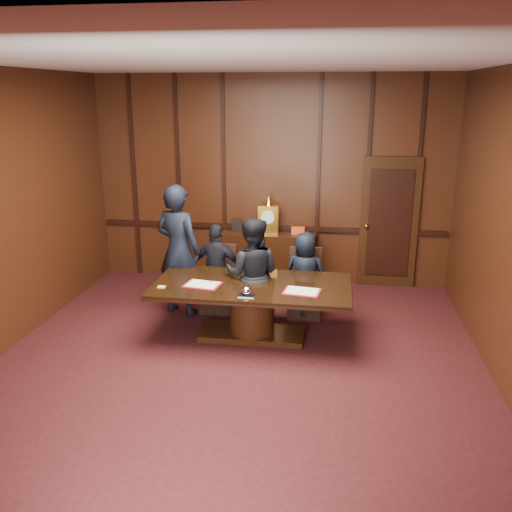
{
  "coord_description": "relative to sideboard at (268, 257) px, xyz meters",
  "views": [
    {
      "loc": [
        1.1,
        -5.57,
        3.19
      ],
      "look_at": [
        0.06,
        1.42,
        1.05
      ],
      "focal_mm": 38.0,
      "sensor_mm": 36.0,
      "label": 1
    }
  ],
  "objects": [
    {
      "name": "chair_right",
      "position": [
        0.7,
        -1.28,
        -0.19
      ],
      "size": [
        0.49,
        0.49,
        0.99
      ],
      "rotation": [
        0.0,
        0.0,
        0.03
      ],
      "color": "black",
      "rests_on": "ground"
    },
    {
      "name": "witness_left",
      "position": [
        -1.14,
        -1.48,
        0.49
      ],
      "size": [
        0.82,
        0.66,
        1.95
      ],
      "primitive_type": "imported",
      "rotation": [
        0.0,
        0.0,
        2.82
      ],
      "color": "black",
      "rests_on": "ground"
    },
    {
      "name": "folder_right",
      "position": [
        0.73,
        -2.37,
        0.28
      ],
      "size": [
        0.5,
        0.39,
        0.02
      ],
      "rotation": [
        0.0,
        0.0,
        -0.13
      ],
      "color": "#AC0F20",
      "rests_on": "conference_table"
    },
    {
      "name": "sideboard",
      "position": [
        0.0,
        0.0,
        0.0
      ],
      "size": [
        1.6,
        0.45,
        1.54
      ],
      "color": "black",
      "rests_on": "ground"
    },
    {
      "name": "signatory_right",
      "position": [
        0.71,
        -1.36,
        0.16
      ],
      "size": [
        0.67,
        0.48,
        1.29
      ],
      "primitive_type": "imported",
      "rotation": [
        0.0,
        0.0,
        3.03
      ],
      "color": "black",
      "rests_on": "ground"
    },
    {
      "name": "folder_left",
      "position": [
        -0.58,
        -2.31,
        0.28
      ],
      "size": [
        0.5,
        0.4,
        0.02
      ],
      "rotation": [
        0.0,
        0.0,
        -0.15
      ],
      "color": "#AC0F20",
      "rests_on": "conference_table"
    },
    {
      "name": "conference_table",
      "position": [
        0.06,
        -2.16,
        0.02
      ],
      "size": [
        2.62,
        1.32,
        0.76
      ],
      "color": "black",
      "rests_on": "ground"
    },
    {
      "name": "chair_left",
      "position": [
        -0.59,
        -1.28,
        -0.19
      ],
      "size": [
        0.5,
        0.5,
        0.99
      ],
      "rotation": [
        0.0,
        0.0,
        -0.05
      ],
      "color": "black",
      "rests_on": "ground"
    },
    {
      "name": "room",
      "position": [
        0.07,
        -3.12,
        1.24
      ],
      "size": [
        7.0,
        7.04,
        3.5
      ],
      "color": "black",
      "rests_on": "ground"
    },
    {
      "name": "witness_right",
      "position": [
        0.02,
        -1.89,
        0.31
      ],
      "size": [
        0.81,
        0.65,
        1.59
      ],
      "primitive_type": "imported",
      "rotation": [
        0.0,
        0.0,
        3.08
      ],
      "color": "black",
      "rests_on": "ground"
    },
    {
      "name": "inkstand",
      "position": [
        0.06,
        -2.61,
        0.33
      ],
      "size": [
        0.2,
        0.14,
        0.12
      ],
      "color": "white",
      "rests_on": "conference_table"
    },
    {
      "name": "notepad",
      "position": [
        -1.09,
        -2.47,
        0.28
      ],
      "size": [
        0.1,
        0.07,
        0.01
      ],
      "primitive_type": "cube",
      "rotation": [
        0.0,
        0.0,
        -0.03
      ],
      "color": "#D8D069",
      "rests_on": "conference_table"
    },
    {
      "name": "signatory_left",
      "position": [
        -0.59,
        -1.36,
        0.19
      ],
      "size": [
        0.84,
        0.44,
        1.36
      ],
      "primitive_type": "imported",
      "rotation": [
        0.0,
        0.0,
        2.99
      ],
      "color": "black",
      "rests_on": "ground"
    }
  ]
}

